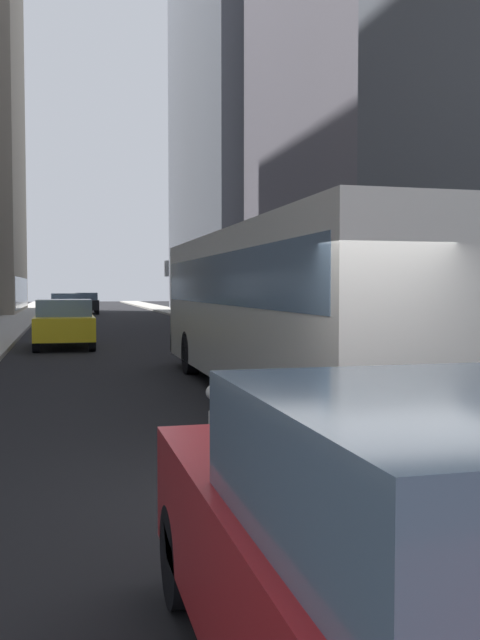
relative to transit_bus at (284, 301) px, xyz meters
name	(u,v)px	position (x,y,z in m)	size (l,w,h in m)	color
ground_plane	(114,322)	(-1.20, 28.57, -1.78)	(120.00, 120.00, 0.00)	black
sidewalk_left	(12,322)	(-6.90, 28.57, -1.70)	(2.40, 110.00, 0.15)	#ADA89E
sidewalk_right	(209,320)	(4.50, 28.57, -1.70)	(2.40, 110.00, 0.15)	#ADA89E
building_right_far	(254,133)	(10.70, 40.80, 12.46)	(10.43, 22.47, 28.49)	slate
transit_bus	(284,301)	(0.00, 0.00, 0.00)	(2.78, 11.53, 3.05)	silver
car_white_van	(65,305)	(-4.00, 36.12, -0.96)	(1.90, 3.93, 1.62)	silver
car_red_coupe	(459,580)	(-2.40, -9.77, -0.95)	(1.91, 4.31, 1.62)	red
car_yellow_taxi	(64,323)	(-4.00, 11.66, -0.95)	(1.91, 4.48, 1.62)	yellow
car_black_suv	(86,303)	(-2.40, 41.52, -0.96)	(1.72, 4.36, 1.62)	black
dalmatian_dog	(218,404)	(-2.05, -3.59, -1.26)	(0.22, 0.96, 0.72)	white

